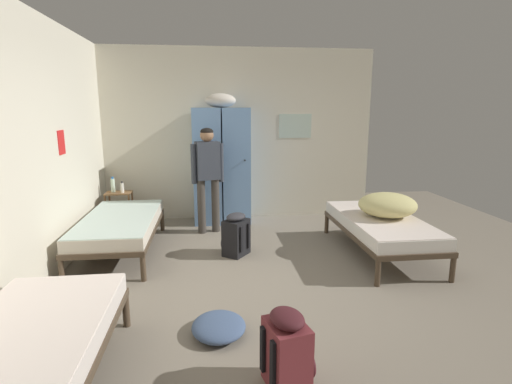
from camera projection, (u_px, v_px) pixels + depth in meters
name	position (u px, v px, depth m)	size (l,w,h in m)	color
ground_plane	(259.00, 285.00, 4.22)	(8.83, 8.83, 0.00)	gray
room_backdrop	(151.00, 143.00, 5.01)	(4.53, 5.58, 2.81)	beige
locker_bank	(222.00, 163.00, 6.39)	(0.90, 0.55, 2.07)	#6B93C6
shelf_unit	(119.00, 206.00, 6.17)	(0.38, 0.30, 0.57)	brown
bed_left_front	(21.00, 354.00, 2.39)	(0.90, 1.90, 0.49)	#473828
bed_right	(380.00, 225.00, 5.05)	(0.90, 1.90, 0.49)	#473828
bed_left_rear	(120.00, 225.00, 5.07)	(0.90, 1.90, 0.49)	#473828
bedding_heap	(387.00, 205.00, 5.02)	(0.73, 0.69, 0.30)	#D1C67F
person_traveler	(208.00, 170.00, 5.83)	(0.48, 0.29, 1.57)	#3D3833
water_bottle	(113.00, 185.00, 6.11)	(0.06, 0.06, 0.24)	silver
lotion_bottle	(122.00, 188.00, 6.08)	(0.05, 0.05, 0.17)	white
backpack_black	(235.00, 235.00, 5.04)	(0.42, 0.41, 0.55)	black
backpack_maroon	(288.00, 351.00, 2.62)	(0.38, 0.37, 0.55)	maroon
clothes_pile_denim	(219.00, 326.00, 3.28)	(0.45, 0.51, 0.13)	#42567A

